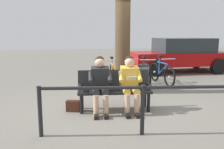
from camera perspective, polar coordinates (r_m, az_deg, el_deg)
The scene contains 13 objects.
ground_plane at distance 5.53m, azimuth 0.81°, elevation -7.86°, with size 40.00×40.00×0.00m, color slate.
bench at distance 5.28m, azimuth 0.54°, elevation -3.00°, with size 1.64×0.63×0.87m.
person_reading at distance 5.13m, azimuth 4.31°, elevation -1.61°, with size 0.52×0.79×1.20m.
person_companion at distance 5.07m, azimuth -2.86°, elevation -1.74°, with size 0.52×0.79×1.20m.
handbag at distance 5.29m, azimuth -9.24°, elevation -7.45°, with size 0.30×0.14×0.24m, color #3F1E14.
tree_trunk at distance 6.69m, azimuth 2.57°, elevation 9.34°, with size 0.42×0.42×3.24m, color #4C3823.
litter_bin at distance 7.05m, azimuth 7.48°, elevation -0.81°, with size 0.35×0.35×0.77m.
bicycle_silver at distance 8.12m, azimuth 11.78°, elevation 0.29°, with size 0.48×1.68×0.94m.
bicycle_purple at distance 7.81m, azimuth 7.87°, elevation 0.03°, with size 0.48×1.67×0.94m.
bicycle_black at distance 7.79m, azimuth 3.40°, elevation 0.09°, with size 0.48×1.67×0.94m.
bicycle_green at distance 7.52m, azimuth 0.03°, elevation -0.26°, with size 0.48×1.67×0.94m.
railing_fence at distance 3.97m, azimuth 7.37°, elevation -6.05°, with size 3.39×0.56×0.85m.
parked_car at distance 10.89m, azimuth 15.95°, elevation 4.72°, with size 4.21×2.04×1.47m.
Camera 1 is at (1.07, 5.15, 1.69)m, focal length 38.19 mm.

